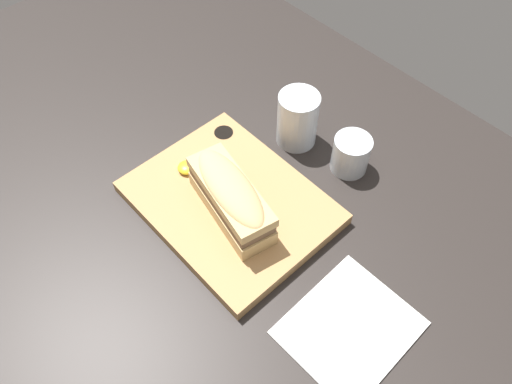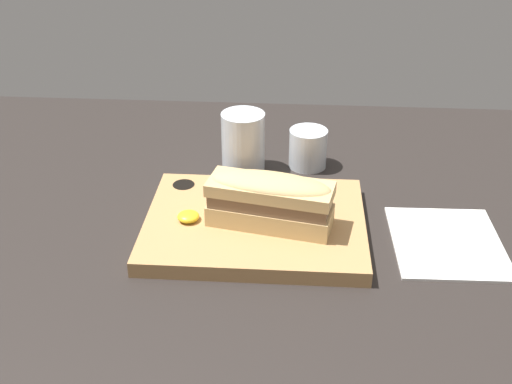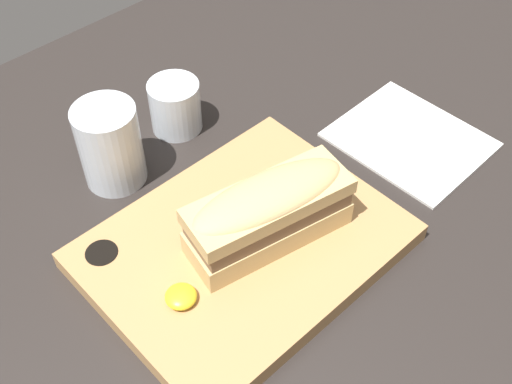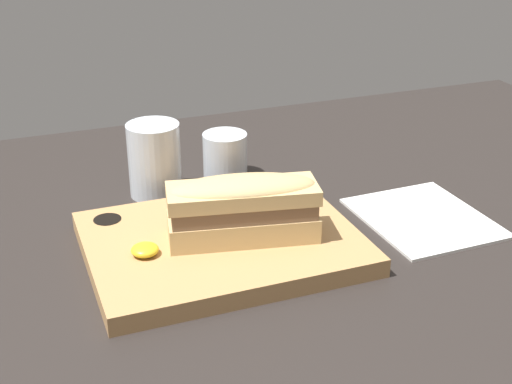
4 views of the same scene
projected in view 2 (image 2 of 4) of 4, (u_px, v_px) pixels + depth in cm
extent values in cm
cube|color=#282321|center=(254.00, 245.00, 95.73)|extent=(163.77, 106.28, 2.00)
cube|color=tan|center=(258.00, 224.00, 96.70)|extent=(32.82, 25.56, 2.37)
cylinder|color=black|center=(184.00, 188.00, 105.08)|extent=(3.58, 3.58, 1.19)
cube|color=tan|center=(270.00, 215.00, 93.92)|extent=(18.97, 9.94, 3.06)
cube|color=brown|center=(270.00, 200.00, 92.67)|extent=(18.21, 9.54, 1.92)
cube|color=tan|center=(270.00, 189.00, 91.72)|extent=(18.97, 9.94, 1.83)
ellipsoid|color=tan|center=(270.00, 184.00, 91.34)|extent=(18.59, 9.74, 2.75)
ellipsoid|color=gold|center=(188.00, 216.00, 95.18)|extent=(3.28, 3.28, 1.31)
cylinder|color=silver|center=(243.00, 142.00, 111.80)|extent=(7.58, 7.58, 10.70)
cylinder|color=silver|center=(243.00, 156.00, 113.18)|extent=(6.67, 6.67, 4.81)
cylinder|color=silver|center=(308.00, 148.00, 113.92)|extent=(6.76, 6.76, 6.98)
cylinder|color=#5B141E|center=(308.00, 150.00, 114.12)|extent=(6.08, 6.08, 5.81)
cube|color=white|center=(447.00, 242.00, 94.27)|extent=(16.23, 18.77, 0.40)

